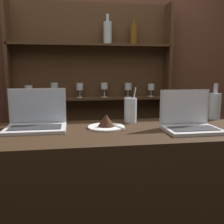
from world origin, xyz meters
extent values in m
cube|color=black|center=(0.00, 0.31, 0.51)|extent=(2.09, 0.61, 1.02)
cube|color=brown|center=(0.00, 1.44, 1.35)|extent=(7.00, 0.06, 2.70)
cube|color=#472D19|center=(-0.74, 1.32, 1.00)|extent=(0.03, 0.18, 1.99)
cube|color=#472D19|center=(0.75, 1.32, 1.00)|extent=(0.03, 0.18, 1.99)
cube|color=#472D19|center=(0.00, 1.40, 1.00)|extent=(1.53, 0.02, 1.99)
cube|color=#472D19|center=(0.00, 1.32, 0.60)|extent=(1.49, 0.18, 0.02)
cube|color=#472D19|center=(0.00, 1.32, 1.10)|extent=(1.49, 0.18, 0.02)
cube|color=#472D19|center=(0.00, 1.32, 1.59)|extent=(1.49, 0.18, 0.02)
cylinder|color=silver|center=(-0.58, 1.32, 1.11)|extent=(0.06, 0.06, 0.01)
cylinder|color=silver|center=(-0.58, 1.32, 1.14)|extent=(0.01, 0.01, 0.06)
cylinder|color=silver|center=(-0.58, 1.32, 1.20)|extent=(0.07, 0.07, 0.06)
cylinder|color=silver|center=(-0.35, 1.32, 1.11)|extent=(0.06, 0.06, 0.01)
cylinder|color=silver|center=(-0.35, 1.32, 1.15)|extent=(0.01, 0.01, 0.08)
cylinder|color=silver|center=(-0.35, 1.32, 1.22)|extent=(0.07, 0.07, 0.06)
cylinder|color=silver|center=(-0.11, 1.32, 1.11)|extent=(0.06, 0.06, 0.01)
cylinder|color=silver|center=(-0.11, 1.32, 1.14)|extent=(0.01, 0.01, 0.07)
cylinder|color=silver|center=(-0.11, 1.32, 1.21)|extent=(0.06, 0.06, 0.07)
cylinder|color=silver|center=(0.12, 1.32, 1.11)|extent=(0.06, 0.06, 0.01)
cylinder|color=silver|center=(0.12, 1.32, 1.15)|extent=(0.01, 0.01, 0.07)
cylinder|color=silver|center=(0.12, 1.32, 1.22)|extent=(0.06, 0.06, 0.06)
cylinder|color=silver|center=(0.36, 1.32, 1.11)|extent=(0.06, 0.06, 0.01)
cylinder|color=silver|center=(0.36, 1.32, 1.14)|extent=(0.01, 0.01, 0.06)
cylinder|color=silver|center=(0.36, 1.32, 1.21)|extent=(0.07, 0.07, 0.07)
cylinder|color=silver|center=(0.59, 1.32, 1.11)|extent=(0.06, 0.06, 0.01)
cylinder|color=silver|center=(0.59, 1.32, 1.14)|extent=(0.01, 0.01, 0.06)
cylinder|color=silver|center=(0.59, 1.32, 1.20)|extent=(0.07, 0.07, 0.06)
cylinder|color=brown|center=(0.41, 1.32, 1.69)|extent=(0.07, 0.07, 0.18)
cylinder|color=brown|center=(0.41, 1.32, 1.81)|extent=(0.02, 0.02, 0.06)
cylinder|color=#B2C1C6|center=(0.16, 1.32, 1.70)|extent=(0.08, 0.08, 0.20)
cylinder|color=#B2C1C6|center=(0.16, 1.32, 1.84)|extent=(0.03, 0.03, 0.07)
cube|color=silver|center=(-0.39, 0.37, 1.03)|extent=(0.34, 0.24, 0.02)
cube|color=#28282B|center=(-0.39, 0.36, 1.04)|extent=(0.29, 0.13, 0.00)
cube|color=silver|center=(-0.39, 0.49, 1.15)|extent=(0.34, 0.00, 0.21)
cube|color=silver|center=(-0.39, 0.49, 1.15)|extent=(0.31, 0.01, 0.19)
cube|color=silver|center=(0.48, 0.21, 1.03)|extent=(0.30, 0.23, 0.02)
cube|color=#28282B|center=(0.48, 0.20, 1.04)|extent=(0.26, 0.12, 0.00)
cube|color=silver|center=(0.48, 0.32, 1.14)|extent=(0.30, 0.00, 0.21)
cube|color=white|center=(0.48, 0.32, 1.14)|extent=(0.28, 0.01, 0.19)
cylinder|color=white|center=(0.01, 0.37, 1.03)|extent=(0.22, 0.22, 0.01)
cone|color=#381E11|center=(0.01, 0.37, 1.07)|extent=(0.10, 0.10, 0.07)
cube|color=#B7B7BC|center=(0.07, 0.35, 1.04)|extent=(0.08, 0.16, 0.00)
cylinder|color=silver|center=(0.19, 0.51, 1.10)|extent=(0.08, 0.08, 0.16)
cylinder|color=white|center=(0.21, 0.51, 1.14)|extent=(0.05, 0.01, 0.23)
cylinder|color=#B2C1C6|center=(0.80, 0.54, 1.11)|extent=(0.08, 0.08, 0.18)
cylinder|color=#B2C1C6|center=(0.80, 0.54, 1.24)|extent=(0.03, 0.03, 0.07)
camera|label=1|loc=(-0.17, -1.07, 1.36)|focal=40.00mm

